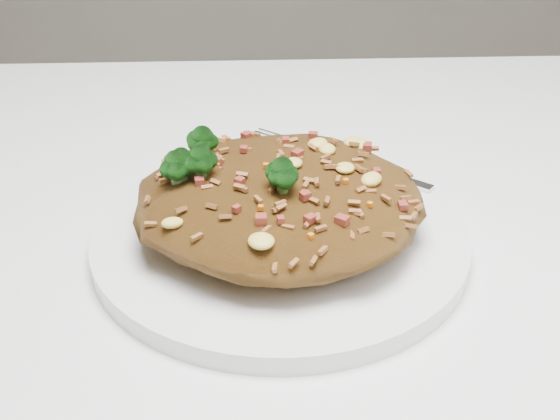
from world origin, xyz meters
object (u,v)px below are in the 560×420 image
(plate, at_px, (280,238))
(fried_rice, at_px, (278,191))
(fork, at_px, (345,162))
(dining_table, at_px, (299,395))

(plate, bearing_deg, fried_rice, 178.23)
(fork, bearing_deg, fried_rice, -84.60)
(plate, bearing_deg, fork, 58.97)
(fried_rice, bearing_deg, dining_table, -75.82)
(plate, xyz_separation_m, fork, (0.05, 0.09, 0.01))
(dining_table, distance_m, plate, 0.11)
(dining_table, height_order, plate, plate)
(fried_rice, relative_size, fork, 1.37)
(fried_rice, bearing_deg, plate, -1.77)
(fried_rice, distance_m, fork, 0.11)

